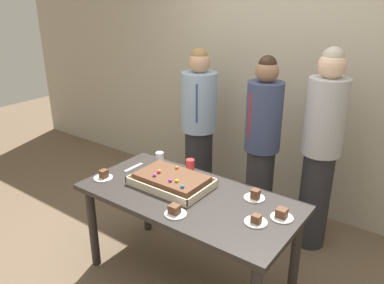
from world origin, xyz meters
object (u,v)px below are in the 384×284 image
(party_table, at_px, (188,207))
(person_serving_front, at_px, (321,149))
(plated_slice_center_front, at_px, (103,176))
(cake_server_utensil, at_px, (134,168))
(drink_cup_nearest, at_px, (160,158))
(person_green_shirt_behind, at_px, (199,126))
(sheet_cake, at_px, (172,180))
(drink_cup_middle, at_px, (190,165))
(plated_slice_far_right, at_px, (175,211))
(person_striped_tie_right, at_px, (262,147))
(plated_slice_near_right, at_px, (255,196))
(plated_slice_near_left, at_px, (256,221))
(plated_slice_far_left, at_px, (282,215))

(party_table, height_order, person_serving_front, person_serving_front)
(plated_slice_center_front, bearing_deg, cake_server_utensil, 78.92)
(drink_cup_nearest, relative_size, person_green_shirt_behind, 0.06)
(sheet_cake, bearing_deg, drink_cup_nearest, 143.01)
(sheet_cake, xyz_separation_m, cake_server_utensil, (-0.46, 0.05, -0.04))
(drink_cup_middle, bearing_deg, plated_slice_center_front, -132.01)
(plated_slice_far_right, height_order, person_serving_front, person_serving_front)
(cake_server_utensil, relative_size, person_striped_tie_right, 0.12)
(drink_cup_nearest, bearing_deg, plated_slice_near_right, -3.95)
(drink_cup_middle, bearing_deg, plated_slice_near_right, -8.83)
(party_table, relative_size, cake_server_utensil, 8.13)
(sheet_cake, relative_size, plated_slice_far_right, 3.99)
(plated_slice_center_front, height_order, person_striped_tie_right, person_striped_tie_right)
(plated_slice_near_left, bearing_deg, person_green_shirt_behind, 137.85)
(sheet_cake, distance_m, plated_slice_far_right, 0.42)
(plated_slice_near_right, height_order, cake_server_utensil, plated_slice_near_right)
(sheet_cake, xyz_separation_m, plated_slice_near_right, (0.61, 0.19, -0.02))
(plated_slice_near_left, distance_m, drink_cup_nearest, 1.15)
(plated_slice_far_left, xyz_separation_m, person_striped_tie_right, (-0.54, 0.78, 0.09))
(plated_slice_near_right, xyz_separation_m, person_serving_front, (0.19, 0.80, 0.14))
(party_table, relative_size, sheet_cake, 2.71)
(drink_cup_nearest, relative_size, drink_cup_middle, 1.00)
(plated_slice_near_left, distance_m, plated_slice_far_right, 0.53)
(plated_slice_far_right, distance_m, drink_cup_nearest, 0.84)
(plated_slice_near_left, distance_m, person_striped_tie_right, 1.04)
(plated_slice_near_right, distance_m, person_serving_front, 0.83)
(plated_slice_near_left, xyz_separation_m, person_green_shirt_behind, (-1.25, 1.13, 0.07))
(plated_slice_near_left, height_order, person_green_shirt_behind, person_green_shirt_behind)
(plated_slice_near_right, relative_size, plated_slice_far_left, 1.00)
(plated_slice_near_right, bearing_deg, cake_server_utensil, -172.47)
(plated_slice_far_left, xyz_separation_m, person_green_shirt_behind, (-1.36, 0.98, 0.07))
(party_table, relative_size, plated_slice_near_right, 10.84)
(party_table, bearing_deg, plated_slice_near_left, -4.01)
(plated_slice_far_left, distance_m, person_green_shirt_behind, 1.67)
(plated_slice_near_left, bearing_deg, person_striped_tie_right, 114.87)
(person_striped_tie_right, bearing_deg, party_table, 12.33)
(party_table, relative_size, plated_slice_center_front, 10.84)
(person_serving_front, distance_m, person_striped_tie_right, 0.49)
(sheet_cake, distance_m, drink_cup_nearest, 0.43)
(plated_slice_center_front, xyz_separation_m, drink_cup_nearest, (0.17, 0.49, 0.03))
(sheet_cake, height_order, person_striped_tie_right, person_striped_tie_right)
(party_table, distance_m, cake_server_utensil, 0.66)
(drink_cup_nearest, height_order, person_green_shirt_behind, person_green_shirt_behind)
(person_green_shirt_behind, bearing_deg, drink_cup_middle, 5.73)
(sheet_cake, distance_m, plated_slice_center_front, 0.56)
(plated_slice_far_right, bearing_deg, person_serving_front, 68.13)
(party_table, xyz_separation_m, plated_slice_far_right, (0.09, -0.27, 0.12))
(sheet_cake, relative_size, plated_slice_near_right, 3.99)
(party_table, height_order, plated_slice_far_left, plated_slice_far_left)
(sheet_cake, relative_size, drink_cup_middle, 5.99)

